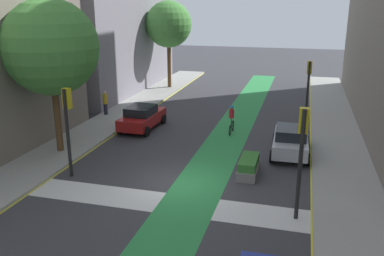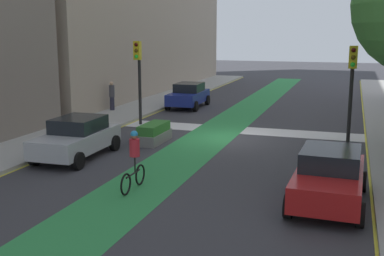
# 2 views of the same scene
# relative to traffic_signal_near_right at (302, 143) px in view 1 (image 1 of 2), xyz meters

# --- Properties ---
(ground_plane) EXTENTS (120.00, 120.00, 0.00)m
(ground_plane) POSITION_rel_traffic_signal_near_right_xyz_m (-5.36, 1.76, -3.06)
(ground_plane) COLOR #38383D
(bike_lane_paint) EXTENTS (2.40, 60.00, 0.01)m
(bike_lane_paint) POSITION_rel_traffic_signal_near_right_xyz_m (-4.35, 1.76, -3.05)
(bike_lane_paint) COLOR #2D8C47
(bike_lane_paint) RESTS_ON ground_plane
(crosswalk_band) EXTENTS (12.00, 1.80, 0.01)m
(crosswalk_band) POSITION_rel_traffic_signal_near_right_xyz_m (-5.36, -0.24, -3.05)
(crosswalk_band) COLOR silver
(crosswalk_band) RESTS_ON ground_plane
(sidewalk_left) EXTENTS (3.00, 60.00, 0.15)m
(sidewalk_left) POSITION_rel_traffic_signal_near_right_xyz_m (-12.86, 1.76, -2.98)
(sidewalk_left) COLOR #9E9E99
(sidewalk_left) RESTS_ON ground_plane
(curb_stripe_left) EXTENTS (0.16, 60.00, 0.01)m
(curb_stripe_left) POSITION_rel_traffic_signal_near_right_xyz_m (-11.36, 1.76, -3.05)
(curb_stripe_left) COLOR yellow
(curb_stripe_left) RESTS_ON ground_plane
(sidewalk_right) EXTENTS (3.00, 60.00, 0.15)m
(sidewalk_right) POSITION_rel_traffic_signal_near_right_xyz_m (2.14, 1.76, -2.98)
(sidewalk_right) COLOR #9E9E99
(sidewalk_right) RESTS_ON ground_plane
(curb_stripe_right) EXTENTS (0.16, 60.00, 0.01)m
(curb_stripe_right) POSITION_rel_traffic_signal_near_right_xyz_m (0.64, 1.76, -3.05)
(curb_stripe_right) COLOR yellow
(curb_stripe_right) RESTS_ON ground_plane
(traffic_signal_near_right) EXTENTS (0.35, 0.52, 4.37)m
(traffic_signal_near_right) POSITION_rel_traffic_signal_near_right_xyz_m (0.00, 0.00, 0.00)
(traffic_signal_near_right) COLOR black
(traffic_signal_near_right) RESTS_ON ground_plane
(traffic_signal_near_left) EXTENTS (0.35, 0.52, 4.26)m
(traffic_signal_near_left) POSITION_rel_traffic_signal_near_right_xyz_m (-10.55, 1.32, -0.07)
(traffic_signal_near_left) COLOR black
(traffic_signal_near_left) RESTS_ON ground_plane
(traffic_signal_far_right) EXTENTS (0.35, 0.52, 3.85)m
(traffic_signal_far_right) POSITION_rel_traffic_signal_near_right_xyz_m (0.27, 16.56, -0.35)
(traffic_signal_far_right) COLOR black
(traffic_signal_far_right) RESTS_ON ground_plane
(car_red_left_far) EXTENTS (2.12, 4.25, 1.57)m
(car_red_left_far) POSITION_rel_traffic_signal_near_right_xyz_m (-10.11, 9.27, -2.26)
(car_red_left_far) COLOR #A51919
(car_red_left_far) RESTS_ON ground_plane
(car_silver_right_far) EXTENTS (2.10, 4.24, 1.57)m
(car_silver_right_far) POSITION_rel_traffic_signal_near_right_xyz_m (-0.53, 6.99, -2.26)
(car_silver_right_far) COLOR #B2B7BF
(car_silver_right_far) RESTS_ON ground_plane
(cyclist_in_lane) EXTENTS (0.32, 1.73, 1.86)m
(cyclist_in_lane) POSITION_rel_traffic_signal_near_right_xyz_m (-4.29, 9.85, -2.09)
(cyclist_in_lane) COLOR black
(cyclist_in_lane) RESTS_ON ground_plane
(pedestrian_sidewalk_left_a) EXTENTS (0.34, 0.34, 1.75)m
(pedestrian_sidewalk_left_a) POSITION_rel_traffic_signal_near_right_xyz_m (-13.83, 11.45, -2.01)
(pedestrian_sidewalk_left_a) COLOR #262638
(pedestrian_sidewalk_left_a) RESTS_ON sidewalk_left
(street_tree_near) EXTENTS (4.99, 4.99, 8.14)m
(street_tree_near) POSITION_rel_traffic_signal_near_right_xyz_m (-12.82, 3.90, 2.72)
(street_tree_near) COLOR brown
(street_tree_near) RESTS_ON sidewalk_left
(street_tree_far) EXTENTS (4.26, 4.26, 8.00)m
(street_tree_far) POSITION_rel_traffic_signal_near_right_xyz_m (-12.50, 22.29, 2.94)
(street_tree_far) COLOR brown
(street_tree_far) RESTS_ON sidewalk_left
(median_planter) EXTENTS (0.90, 2.20, 0.85)m
(median_planter) POSITION_rel_traffic_signal_near_right_xyz_m (-2.35, 3.65, -2.65)
(median_planter) COLOR slate
(median_planter) RESTS_ON ground_plane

